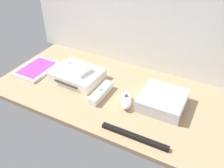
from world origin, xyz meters
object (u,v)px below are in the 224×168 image
(mini_computer, at_px, (163,100))
(remote_nunchuk, at_px, (126,100))
(game_console, at_px, (77,75))
(remote_wand, at_px, (101,93))
(sensor_bar, at_px, (134,137))
(game_case, at_px, (37,69))
(remote_classic_pad, at_px, (76,67))

(mini_computer, bearing_deg, remote_nunchuk, -155.03)
(game_console, height_order, remote_wand, game_console)
(game_console, relative_size, remote_wand, 1.47)
(game_console, distance_m, sensor_bar, 0.42)
(mini_computer, xyz_separation_m, game_case, (-0.61, -0.03, -0.02))
(mini_computer, relative_size, game_case, 0.90)
(remote_nunchuk, bearing_deg, game_case, 150.26)
(game_console, xyz_separation_m, remote_classic_pad, (-0.01, 0.01, 0.03))
(mini_computer, distance_m, remote_classic_pad, 0.41)
(remote_classic_pad, bearing_deg, sensor_bar, -17.68)
(game_console, distance_m, remote_nunchuk, 0.27)
(remote_nunchuk, bearing_deg, game_console, 141.38)
(game_console, height_order, remote_nunchuk, remote_nunchuk)
(game_case, distance_m, remote_classic_pad, 0.21)
(game_console, distance_m, mini_computer, 0.40)
(game_case, relative_size, remote_wand, 1.28)
(remote_classic_pad, bearing_deg, game_console, -19.71)
(game_console, bearing_deg, remote_wand, -17.29)
(mini_computer, bearing_deg, remote_wand, -166.48)
(remote_classic_pad, bearing_deg, remote_wand, -9.56)
(game_console, xyz_separation_m, remote_wand, (0.15, -0.06, -0.01))
(remote_nunchuk, height_order, sensor_bar, remote_nunchuk)
(mini_computer, bearing_deg, game_console, -179.70)
(mini_computer, height_order, remote_wand, mini_computer)
(sensor_bar, bearing_deg, remote_classic_pad, 150.43)
(remote_nunchuk, bearing_deg, mini_computer, -1.38)
(remote_wand, bearing_deg, mini_computer, 13.47)
(game_console, height_order, remote_classic_pad, remote_classic_pad)
(game_case, xyz_separation_m, remote_classic_pad, (0.20, 0.04, 0.05))
(mini_computer, relative_size, remote_wand, 1.16)
(game_case, distance_m, sensor_bar, 0.61)
(remote_classic_pad, relative_size, sensor_bar, 0.65)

